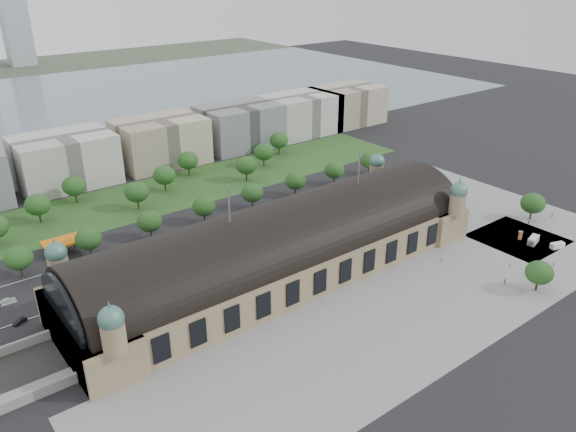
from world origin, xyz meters
TOP-DOWN VIEW (x-y plane):
  - ground at (0.00, 0.00)m, footprint 900.00×900.00m
  - station at (0.00, 0.00)m, footprint 150.00×48.40m
  - plaza_south at (10.00, -44.00)m, footprint 190.00×48.00m
  - plaza_east at (103.00, 0.00)m, footprint 56.00×100.00m
  - road_slab at (-20.00, 38.00)m, footprint 260.00×26.00m
  - grass_belt at (-15.00, 93.00)m, footprint 300.00×45.00m
  - petrol_station at (-53.91, 65.28)m, footprint 14.00×13.00m
  - lake at (0.00, 298.00)m, footprint 700.00×320.00m
  - far_tower_right at (45.00, 508.00)m, footprint 24.00×24.00m
  - office_3 at (-30.00, 133.00)m, footprint 45.00×32.00m
  - office_4 at (20.00, 133.00)m, footprint 45.00×32.00m
  - office_5 at (70.00, 133.00)m, footprint 45.00×32.00m
  - office_6 at (115.00, 133.00)m, footprint 45.00×32.00m
  - office_7 at (155.00, 133.00)m, footprint 45.00×32.00m
  - tree_row_2 at (-72.00, 53.00)m, footprint 9.60×9.60m
  - tree_row_3 at (-48.00, 53.00)m, footprint 9.60×9.60m
  - tree_row_4 at (-24.00, 53.00)m, footprint 9.60×9.60m
  - tree_row_5 at (0.00, 53.00)m, footprint 9.60×9.60m
  - tree_row_6 at (24.00, 53.00)m, footprint 9.60×9.60m
  - tree_row_7 at (48.00, 53.00)m, footprint 9.60×9.60m
  - tree_row_8 at (72.00, 53.00)m, footprint 9.60×9.60m
  - tree_row_9 at (96.00, 53.00)m, footprint 9.60×9.60m
  - tree_belt_4 at (-54.00, 95.00)m, footprint 10.40×10.40m
  - tree_belt_5 at (-35.00, 107.00)m, footprint 10.40×10.40m
  - tree_belt_6 at (-16.00, 83.00)m, footprint 10.40×10.40m
  - tree_belt_7 at (3.00, 95.00)m, footprint 10.40×10.40m
  - tree_belt_8 at (22.00, 107.00)m, footprint 10.40×10.40m
  - tree_belt_9 at (41.00, 83.00)m, footprint 10.40×10.40m
  - tree_belt_10 at (60.00, 95.00)m, footprint 10.40×10.40m
  - tree_belt_11 at (79.00, 107.00)m, footprint 10.40×10.40m
  - tree_plaza_ne at (110.00, -28.00)m, footprint 10.00×10.00m
  - tree_plaza_s at (60.00, -60.00)m, footprint 9.00×9.00m
  - traffic_car_1 at (-79.93, 39.02)m, footprint 4.69×1.69m
  - traffic_car_2 at (-59.64, 35.91)m, footprint 5.96×3.02m
  - traffic_car_3 at (-29.42, 42.29)m, footprint 5.41×2.54m
  - traffic_car_4 at (11.27, 31.59)m, footprint 3.82×1.69m
  - traffic_car_5 at (40.35, 39.84)m, footprint 4.70×2.13m
  - traffic_car_6 at (62.87, 37.18)m, footprint 5.62×2.74m
  - parked_car_0 at (-80.00, 24.85)m, footprint 4.56×3.10m
  - parked_car_1 at (-47.13, 21.18)m, footprint 6.47×4.71m
  - parked_car_2 at (-54.81, 25.00)m, footprint 4.85×4.23m
  - parked_car_3 at (-63.85, 21.00)m, footprint 4.16×3.39m
  - parked_car_4 at (-33.50, 21.00)m, footprint 4.69×3.40m
  - parked_car_5 at (-21.29, 25.00)m, footprint 5.27×4.30m
  - parked_car_6 at (-37.16, 21.00)m, footprint 5.80×5.06m
  - bus_west at (-3.29, 29.61)m, footprint 10.58×2.66m
  - bus_mid at (7.54, 32.00)m, footprint 13.31×4.08m
  - bus_east at (22.62, 27.00)m, footprint 13.10×3.20m
  - van_east at (90.26, -40.96)m, footprint 6.97×4.12m
  - van_south at (93.81, -48.54)m, footprint 5.76×3.72m
  - advertising_column at (89.78, -35.74)m, footprint 1.81×1.81m
  - pedestrian_0 at (50.54, -28.87)m, footprint 0.90×0.65m
  - pedestrian_1 at (67.36, -45.71)m, footprint 0.62×0.68m
  - pedestrian_2 at (105.21, -30.20)m, footprint 0.81×0.98m
  - pedestrian_3 at (80.05, -55.07)m, footprint 1.06×0.68m
  - pedestrian_4 at (55.43, -51.28)m, footprint 1.16×1.13m
  - pedestrian_5 at (119.45, -32.54)m, footprint 0.65×0.96m

SIDE VIEW (x-z plane):
  - ground at x=0.00m, z-range 0.00..0.00m
  - plaza_south at x=10.00m, z-range -0.06..0.06m
  - plaza_east at x=103.00m, z-range -0.06..0.06m
  - road_slab at x=-20.00m, z-range -0.05..0.05m
  - grass_belt at x=-15.00m, z-range -0.05..0.05m
  - lake at x=0.00m, z-range -0.04..0.04m
  - traffic_car_4 at x=11.27m, z-range 0.00..1.28m
  - parked_car_3 at x=-63.85m, z-range 0.00..1.33m
  - parked_car_5 at x=-21.29m, z-range 0.00..1.33m
  - parked_car_2 at x=-54.81m, z-range 0.00..1.34m
  - parked_car_0 at x=-80.00m, z-range 0.00..1.42m
  - parked_car_4 at x=-33.50m, z-range 0.00..1.47m
  - traffic_car_5 at x=40.35m, z-range 0.00..1.49m
  - traffic_car_3 at x=-29.42m, z-range 0.00..1.53m
  - traffic_car_1 at x=-79.93m, z-range 0.00..1.54m
  - traffic_car_6 at x=62.87m, z-range 0.00..1.54m
  - pedestrian_1 at x=67.36m, z-range 0.00..1.56m
  - parked_car_6 at x=-37.16m, z-range 0.00..1.61m
  - traffic_car_2 at x=-59.64m, z-range 0.00..1.61m
  - parked_car_1 at x=-47.13m, z-range 0.00..1.63m
  - pedestrian_0 at x=50.54m, z-range 0.00..1.65m
  - pedestrian_3 at x=80.05m, z-range 0.00..1.67m
  - pedestrian_2 at x=105.21m, z-range 0.00..1.75m
  - pedestrian_4 at x=55.43m, z-range 0.00..1.75m
  - pedestrian_5 at x=119.45m, z-range 0.00..1.82m
  - van_south at x=93.81m, z-range -0.05..2.27m
  - van_east at x=90.26m, z-range -0.06..2.77m
  - bus_west at x=-3.29m, z-range 0.00..2.94m
  - advertising_column at x=89.78m, z-range 0.07..3.49m
  - bus_east at x=22.62m, z-range 0.00..3.64m
  - bus_mid at x=7.54m, z-range 0.00..3.65m
  - petrol_station at x=-53.91m, z-range 0.42..5.47m
  - tree_plaza_s at x=60.00m, z-range 1.48..12.13m
  - tree_row_2 at x=-72.00m, z-range 1.67..13.19m
  - tree_row_3 at x=-48.00m, z-range 1.67..13.19m
  - tree_row_4 at x=-24.00m, z-range 1.67..13.19m
  - tree_row_5 at x=0.00m, z-range 1.67..13.19m
  - tree_row_6 at x=24.00m, z-range 1.67..13.19m
  - tree_row_7 at x=48.00m, z-range 1.67..13.19m
  - tree_row_8 at x=72.00m, z-range 1.67..13.19m
  - tree_row_9 at x=96.00m, z-range 1.67..13.19m
  - tree_plaza_ne at x=110.00m, z-range 1.58..13.27m
  - tree_belt_4 at x=-54.00m, z-range 1.81..14.29m
  - tree_belt_5 at x=-35.00m, z-range 1.81..14.29m
  - tree_belt_6 at x=-16.00m, z-range 1.81..14.29m
  - tree_belt_7 at x=3.00m, z-range 1.81..14.29m
  - tree_belt_8 at x=22.00m, z-range 1.81..14.29m
  - tree_belt_9 at x=41.00m, z-range 1.81..14.29m
  - tree_belt_10 at x=60.00m, z-range 1.81..14.29m
  - tree_belt_11 at x=79.00m, z-range 1.81..14.29m
  - station at x=0.00m, z-range -11.87..32.43m
  - office_3 at x=-30.00m, z-range 0.00..24.00m
  - office_4 at x=20.00m, z-range 0.00..24.00m
  - office_5 at x=70.00m, z-range 0.00..24.00m
  - office_6 at x=115.00m, z-range 0.00..24.00m
  - office_7 at x=155.00m, z-range 0.00..24.00m
  - far_tower_right at x=45.00m, z-range 0.00..75.00m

